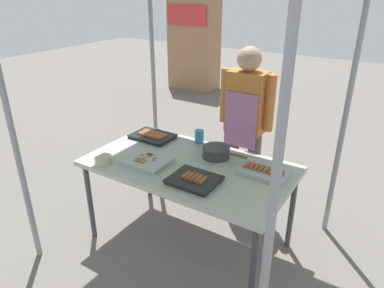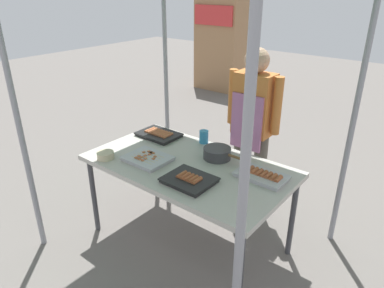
{
  "view_description": "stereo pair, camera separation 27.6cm",
  "coord_description": "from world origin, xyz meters",
  "px_view_note": "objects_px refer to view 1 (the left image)",
  "views": [
    {
      "loc": [
        1.34,
        -2.07,
        2.04
      ],
      "look_at": [
        0.0,
        0.05,
        0.9
      ],
      "focal_mm": 33.39,
      "sensor_mm": 36.0,
      "label": 1
    },
    {
      "loc": [
        1.57,
        -1.91,
        2.04
      ],
      "look_at": [
        0.0,
        0.05,
        0.9
      ],
      "focal_mm": 33.39,
      "sensor_mm": 36.0,
      "label": 2
    }
  ],
  "objects_px": {
    "tray_grilled_sausages": "(194,180)",
    "tray_pork_links": "(263,171)",
    "condiment_bowl": "(103,160)",
    "neighbor_stall_right": "(194,43)",
    "tray_spring_rolls": "(153,136)",
    "vendor_woman": "(245,118)",
    "tray_meat_skewers": "(147,161)",
    "stall_table": "(189,170)",
    "drink_cup_near_edge": "(199,136)",
    "cooking_wok": "(216,152)"
  },
  "relations": [
    {
      "from": "tray_pork_links",
      "to": "cooking_wok",
      "type": "distance_m",
      "value": 0.44
    },
    {
      "from": "stall_table",
      "to": "drink_cup_near_edge",
      "type": "distance_m",
      "value": 0.43
    },
    {
      "from": "tray_meat_skewers",
      "to": "neighbor_stall_right",
      "type": "xyz_separation_m",
      "value": [
        -2.27,
        4.32,
        0.16
      ]
    },
    {
      "from": "stall_table",
      "to": "neighbor_stall_right",
      "type": "xyz_separation_m",
      "value": [
        -2.56,
        4.16,
        0.23
      ]
    },
    {
      "from": "tray_meat_skewers",
      "to": "condiment_bowl",
      "type": "xyz_separation_m",
      "value": [
        -0.29,
        -0.18,
        0.01
      ]
    },
    {
      "from": "stall_table",
      "to": "vendor_woman",
      "type": "height_order",
      "value": "vendor_woman"
    },
    {
      "from": "tray_grilled_sausages",
      "to": "cooking_wok",
      "type": "distance_m",
      "value": 0.44
    },
    {
      "from": "tray_pork_links",
      "to": "stall_table",
      "type": "bearing_deg",
      "value": -164.12
    },
    {
      "from": "tray_grilled_sausages",
      "to": "neighbor_stall_right",
      "type": "bearing_deg",
      "value": 122.11
    },
    {
      "from": "drink_cup_near_edge",
      "to": "tray_spring_rolls",
      "type": "bearing_deg",
      "value": -160.35
    },
    {
      "from": "tray_spring_rolls",
      "to": "condiment_bowl",
      "type": "distance_m",
      "value": 0.59
    },
    {
      "from": "tray_grilled_sausages",
      "to": "cooking_wok",
      "type": "xyz_separation_m",
      "value": [
        -0.06,
        0.43,
        0.03
      ]
    },
    {
      "from": "tray_grilled_sausages",
      "to": "tray_pork_links",
      "type": "relative_size",
      "value": 0.94
    },
    {
      "from": "neighbor_stall_right",
      "to": "drink_cup_near_edge",
      "type": "bearing_deg",
      "value": -57.31
    },
    {
      "from": "drink_cup_near_edge",
      "to": "neighbor_stall_right",
      "type": "xyz_separation_m",
      "value": [
        -2.42,
        3.77,
        0.12
      ]
    },
    {
      "from": "stall_table",
      "to": "tray_meat_skewers",
      "type": "relative_size",
      "value": 4.56
    },
    {
      "from": "vendor_woman",
      "to": "neighbor_stall_right",
      "type": "relative_size",
      "value": 0.85
    },
    {
      "from": "condiment_bowl",
      "to": "vendor_woman",
      "type": "xyz_separation_m",
      "value": [
        0.7,
        1.11,
        0.14
      ]
    },
    {
      "from": "vendor_woman",
      "to": "tray_meat_skewers",
      "type": "bearing_deg",
      "value": 66.16
    },
    {
      "from": "stall_table",
      "to": "tray_spring_rolls",
      "type": "bearing_deg",
      "value": 155.65
    },
    {
      "from": "tray_spring_rolls",
      "to": "vendor_woman",
      "type": "height_order",
      "value": "vendor_woman"
    },
    {
      "from": "cooking_wok",
      "to": "neighbor_stall_right",
      "type": "height_order",
      "value": "neighbor_stall_right"
    },
    {
      "from": "tray_meat_skewers",
      "to": "neighbor_stall_right",
      "type": "distance_m",
      "value": 4.88
    },
    {
      "from": "condiment_bowl",
      "to": "vendor_woman",
      "type": "bearing_deg",
      "value": 57.81
    },
    {
      "from": "condiment_bowl",
      "to": "neighbor_stall_right",
      "type": "bearing_deg",
      "value": 113.8
    },
    {
      "from": "tray_pork_links",
      "to": "vendor_woman",
      "type": "relative_size",
      "value": 0.23
    },
    {
      "from": "tray_grilled_sausages",
      "to": "drink_cup_near_edge",
      "type": "distance_m",
      "value": 0.69
    },
    {
      "from": "cooking_wok",
      "to": "tray_pork_links",
      "type": "bearing_deg",
      "value": -8.16
    },
    {
      "from": "stall_table",
      "to": "drink_cup_near_edge",
      "type": "xyz_separation_m",
      "value": [
        -0.14,
        0.4,
        0.11
      ]
    },
    {
      "from": "tray_spring_rolls",
      "to": "drink_cup_near_edge",
      "type": "distance_m",
      "value": 0.43
    },
    {
      "from": "cooking_wok",
      "to": "vendor_woman",
      "type": "distance_m",
      "value": 0.56
    },
    {
      "from": "tray_spring_rolls",
      "to": "neighbor_stall_right",
      "type": "relative_size",
      "value": 0.21
    },
    {
      "from": "tray_meat_skewers",
      "to": "vendor_woman",
      "type": "distance_m",
      "value": 1.02
    },
    {
      "from": "stall_table",
      "to": "vendor_woman",
      "type": "xyz_separation_m",
      "value": [
        0.12,
        0.76,
        0.22
      ]
    },
    {
      "from": "condiment_bowl",
      "to": "cooking_wok",
      "type": "bearing_deg",
      "value": 38.84
    },
    {
      "from": "tray_pork_links",
      "to": "drink_cup_near_edge",
      "type": "distance_m",
      "value": 0.74
    },
    {
      "from": "tray_spring_rolls",
      "to": "neighbor_stall_right",
      "type": "xyz_separation_m",
      "value": [
        -2.01,
        3.91,
        0.15
      ]
    },
    {
      "from": "drink_cup_near_edge",
      "to": "condiment_bowl",
      "type": "bearing_deg",
      "value": -120.26
    },
    {
      "from": "drink_cup_near_edge",
      "to": "vendor_woman",
      "type": "bearing_deg",
      "value": 54.17
    },
    {
      "from": "tray_grilled_sausages",
      "to": "tray_meat_skewers",
      "type": "bearing_deg",
      "value": 173.21
    },
    {
      "from": "tray_spring_rolls",
      "to": "condiment_bowl",
      "type": "bearing_deg",
      "value": -92.18
    },
    {
      "from": "cooking_wok",
      "to": "vendor_woman",
      "type": "xyz_separation_m",
      "value": [
        -0.0,
        0.54,
        0.12
      ]
    },
    {
      "from": "cooking_wok",
      "to": "condiment_bowl",
      "type": "xyz_separation_m",
      "value": [
        -0.7,
        -0.56,
        -0.02
      ]
    },
    {
      "from": "cooking_wok",
      "to": "tray_meat_skewers",
      "type": "bearing_deg",
      "value": -137.29
    },
    {
      "from": "tray_spring_rolls",
      "to": "drink_cup_near_edge",
      "type": "bearing_deg",
      "value": 19.65
    },
    {
      "from": "tray_grilled_sausages",
      "to": "tray_pork_links",
      "type": "xyz_separation_m",
      "value": [
        0.37,
        0.37,
        0.0
      ]
    },
    {
      "from": "tray_grilled_sausages",
      "to": "neighbor_stall_right",
      "type": "relative_size",
      "value": 0.19
    },
    {
      "from": "tray_pork_links",
      "to": "drink_cup_near_edge",
      "type": "relative_size",
      "value": 3.24
    },
    {
      "from": "stall_table",
      "to": "drink_cup_near_edge",
      "type": "relative_size",
      "value": 14.23
    },
    {
      "from": "stall_table",
      "to": "tray_meat_skewers",
      "type": "bearing_deg",
      "value": -150.89
    }
  ]
}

